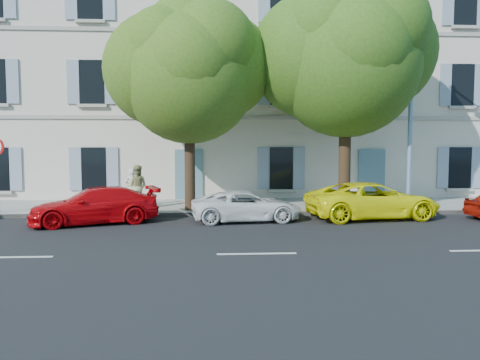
{
  "coord_description": "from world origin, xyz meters",
  "views": [
    {
      "loc": [
        -1.12,
        -15.48,
        2.74
      ],
      "look_at": [
        -0.06,
        2.0,
        1.4
      ],
      "focal_mm": 35.0,
      "sensor_mm": 36.0,
      "label": 1
    }
  ],
  "objects": [
    {
      "name": "car_red_coupe",
      "position": [
        -5.16,
        0.82,
        0.63
      ],
      "size": [
        4.68,
        3.04,
        1.26
      ],
      "primitive_type": "imported",
      "rotation": [
        0.0,
        0.0,
        5.03
      ],
      "color": "#C0050A",
      "rests_on": "ground"
    },
    {
      "name": "tree_right",
      "position": [
        4.21,
        2.97,
        5.9
      ],
      "size": [
        5.82,
        5.82,
        8.96
      ],
      "color": "#3A2819",
      "rests_on": "sidewalk"
    },
    {
      "name": "car_white_coupe",
      "position": [
        0.12,
        1.03,
        0.54
      ],
      "size": [
        4.08,
        2.2,
        1.09
      ],
      "primitive_type": "imported",
      "rotation": [
        0.0,
        0.0,
        1.68
      ],
      "color": "white",
      "rests_on": "ground"
    },
    {
      "name": "building",
      "position": [
        0.0,
        10.2,
        6.0
      ],
      "size": [
        28.0,
        7.0,
        12.0
      ],
      "primitive_type": "cube",
      "color": "beige",
      "rests_on": "ground"
    },
    {
      "name": "pedestrian_b",
      "position": [
        -4.13,
        3.43,
        1.03
      ],
      "size": [
        0.94,
        0.78,
        1.76
      ],
      "primitive_type": "imported",
      "rotation": [
        0.0,
        0.0,
        3.01
      ],
      "color": "tan",
      "rests_on": "sidewalk"
    },
    {
      "name": "car_yellow_supercar",
      "position": [
        4.8,
        1.31,
        0.67
      ],
      "size": [
        5.1,
        2.84,
        1.35
      ],
      "primitive_type": "imported",
      "rotation": [
        0.0,
        0.0,
        1.7
      ],
      "color": "#FFF90A",
      "rests_on": "ground"
    },
    {
      "name": "ground",
      "position": [
        0.0,
        0.0,
        0.0
      ],
      "size": [
        90.0,
        90.0,
        0.0
      ],
      "primitive_type": "plane",
      "color": "black"
    },
    {
      "name": "kerb",
      "position": [
        0.0,
        2.28,
        0.08
      ],
      "size": [
        36.0,
        0.16,
        0.16
      ],
      "primitive_type": "cube",
      "color": "#9E998E",
      "rests_on": "ground"
    },
    {
      "name": "tree_left",
      "position": [
        -1.97,
        2.93,
        5.35
      ],
      "size": [
        5.21,
        5.21,
        8.08
      ],
      "color": "#3A2819",
      "rests_on": "sidewalk"
    },
    {
      "name": "street_lamp",
      "position": [
        6.73,
        2.47,
        5.1
      ],
      "size": [
        0.49,
        1.88,
        8.74
      ],
      "color": "#7293BF",
      "rests_on": "sidewalk"
    },
    {
      "name": "pedestrian_a",
      "position": [
        -4.4,
        3.99,
        0.95
      ],
      "size": [
        0.66,
        0.52,
        1.6
      ],
      "primitive_type": "imported",
      "rotation": [
        0.0,
        0.0,
        3.41
      ],
      "color": "silver",
      "rests_on": "sidewalk"
    },
    {
      "name": "sidewalk",
      "position": [
        0.0,
        4.45,
        0.07
      ],
      "size": [
        36.0,
        4.5,
        0.15
      ],
      "primitive_type": "cube",
      "color": "#A09E96",
      "rests_on": "ground"
    }
  ]
}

